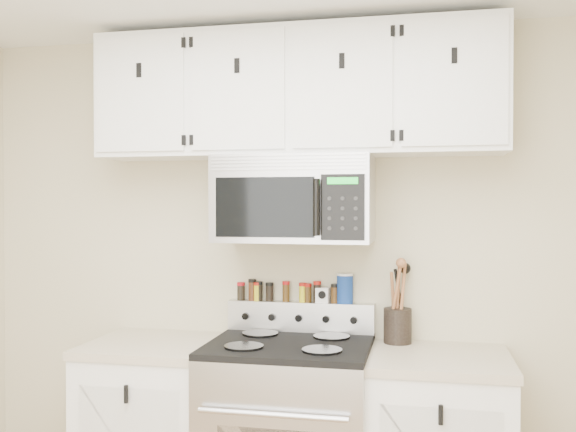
% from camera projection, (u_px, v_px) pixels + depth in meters
% --- Properties ---
extents(back_wall, '(3.50, 0.01, 2.50)m').
position_uv_depth(back_wall, '(302.00, 272.00, 3.33)').
color(back_wall, '#BAB08B').
rests_on(back_wall, floor).
extents(microwave, '(0.76, 0.44, 0.42)m').
position_uv_depth(microwave, '(295.00, 199.00, 3.14)').
color(microwave, '#9E9EA3').
rests_on(microwave, back_wall).
extents(upper_cabinets, '(2.00, 0.35, 0.62)m').
position_uv_depth(upper_cabinets, '(296.00, 94.00, 3.16)').
color(upper_cabinets, white).
rests_on(upper_cabinets, back_wall).
extents(utensil_crock, '(0.14, 0.14, 0.40)m').
position_uv_depth(utensil_crock, '(398.00, 323.00, 3.15)').
color(utensil_crock, black).
rests_on(utensil_crock, base_cabinet_right).
extents(kitchen_timer, '(0.07, 0.06, 0.08)m').
position_uv_depth(kitchen_timer, '(323.00, 295.00, 3.28)').
color(kitchen_timer, white).
rests_on(kitchen_timer, range).
extents(salt_canister, '(0.08, 0.08, 0.15)m').
position_uv_depth(salt_canister, '(345.00, 288.00, 3.25)').
color(salt_canister, navy).
rests_on(salt_canister, range).
extents(spice_jar_0, '(0.04, 0.04, 0.09)m').
position_uv_depth(spice_jar_0, '(241.00, 291.00, 3.37)').
color(spice_jar_0, black).
rests_on(spice_jar_0, range).
extents(spice_jar_1, '(0.04, 0.04, 0.11)m').
position_uv_depth(spice_jar_1, '(252.00, 290.00, 3.36)').
color(spice_jar_1, '#442210').
rests_on(spice_jar_1, range).
extents(spice_jar_2, '(0.04, 0.04, 0.10)m').
position_uv_depth(spice_jar_2, '(258.00, 291.00, 3.35)').
color(spice_jar_2, gold).
rests_on(spice_jar_2, range).
extents(spice_jar_3, '(0.04, 0.04, 0.10)m').
position_uv_depth(spice_jar_3, '(259.00, 291.00, 3.35)').
color(spice_jar_3, black).
rests_on(spice_jar_3, range).
extents(spice_jar_4, '(0.04, 0.04, 0.10)m').
position_uv_depth(spice_jar_4, '(270.00, 292.00, 3.34)').
color(spice_jar_4, black).
rests_on(spice_jar_4, range).
extents(spice_jar_5, '(0.04, 0.04, 0.10)m').
position_uv_depth(spice_jar_5, '(286.00, 291.00, 3.32)').
color(spice_jar_5, '#432C10').
rests_on(spice_jar_5, range).
extents(spice_jar_6, '(0.04, 0.04, 0.10)m').
position_uv_depth(spice_jar_6, '(303.00, 292.00, 3.30)').
color(spice_jar_6, gold).
rests_on(spice_jar_6, range).
extents(spice_jar_7, '(0.04, 0.04, 0.10)m').
position_uv_depth(spice_jar_7, '(308.00, 293.00, 3.29)').
color(spice_jar_7, '#3F290F').
rests_on(spice_jar_7, range).
extents(spice_jar_8, '(0.04, 0.04, 0.11)m').
position_uv_depth(spice_jar_8, '(317.00, 292.00, 3.28)').
color(spice_jar_8, black).
rests_on(spice_jar_8, range).
extents(spice_jar_9, '(0.04, 0.04, 0.10)m').
position_uv_depth(spice_jar_9, '(335.00, 293.00, 3.27)').
color(spice_jar_9, '#432910').
rests_on(spice_jar_9, range).
extents(spice_jar_10, '(0.04, 0.04, 0.10)m').
position_uv_depth(spice_jar_10, '(342.00, 293.00, 3.26)').
color(spice_jar_10, yellow).
rests_on(spice_jar_10, range).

